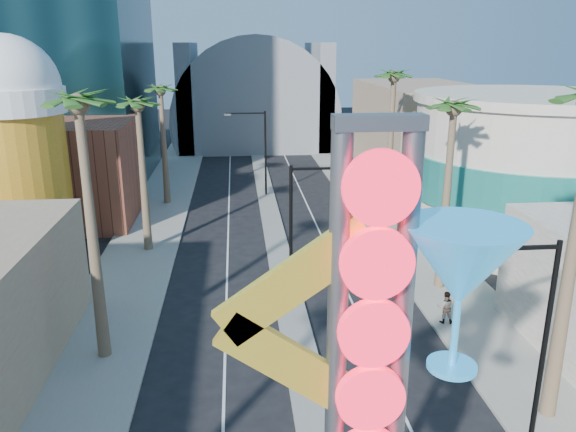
% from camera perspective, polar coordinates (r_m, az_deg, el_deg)
% --- Properties ---
extents(sidewalk_west, '(5.00, 100.00, 0.15)m').
position_cam_1_polar(sidewalk_west, '(45.19, -13.71, -1.14)').
color(sidewalk_west, gray).
rests_on(sidewalk_west, ground).
extents(sidewalk_east, '(5.00, 100.00, 0.15)m').
position_cam_1_polar(sidewalk_east, '(46.32, 10.21, -0.46)').
color(sidewalk_east, gray).
rests_on(sidewalk_east, ground).
extents(median, '(1.60, 84.00, 0.15)m').
position_cam_1_polar(median, '(47.62, -1.84, 0.29)').
color(median, gray).
rests_on(median, ground).
extents(brick_filler_west, '(10.00, 10.00, 8.00)m').
position_cam_1_polar(brick_filler_west, '(48.41, -21.20, 4.21)').
color(brick_filler_west, brown).
rests_on(brick_filler_west, ground).
extents(filler_east, '(10.00, 20.00, 10.00)m').
position_cam_1_polar(filler_east, '(59.25, 13.27, 8.07)').
color(filler_east, '#987A62').
rests_on(filler_east, ground).
extents(beer_mug, '(7.00, 7.00, 14.50)m').
position_cam_1_polar(beer_mug, '(40.58, -26.08, 6.88)').
color(beer_mug, '#AA7216').
rests_on(beer_mug, ground).
extents(turquoise_building, '(16.60, 16.60, 10.60)m').
position_cam_1_polar(turquoise_building, '(43.71, 23.16, 4.38)').
color(turquoise_building, '#B0A995').
rests_on(turquoise_building, ground).
extents(canopy, '(22.00, 16.00, 22.00)m').
position_cam_1_polar(canopy, '(80.12, -3.42, 10.23)').
color(canopy, slate).
rests_on(canopy, ground).
extents(neon_sign, '(6.53, 2.60, 12.55)m').
position_cam_1_polar(neon_sign, '(12.84, 11.83, -13.84)').
color(neon_sign, gray).
rests_on(neon_sign, ground).
extents(streetlight_0, '(3.79, 0.25, 8.00)m').
position_cam_1_polar(streetlight_0, '(29.11, 1.37, -0.82)').
color(streetlight_0, black).
rests_on(streetlight_0, ground).
extents(streetlight_1, '(3.79, 0.25, 8.00)m').
position_cam_1_polar(streetlight_1, '(52.33, -2.91, 7.22)').
color(streetlight_1, black).
rests_on(streetlight_1, ground).
extents(streetlight_2, '(3.45, 0.25, 8.00)m').
position_cam_1_polar(streetlight_2, '(20.27, 23.59, -10.81)').
color(streetlight_2, black).
rests_on(streetlight_2, ground).
extents(palm_1, '(2.40, 2.40, 12.70)m').
position_cam_1_polar(palm_1, '(24.52, -20.39, 9.00)').
color(palm_1, brown).
rests_on(palm_1, ground).
extents(palm_2, '(2.40, 2.40, 11.20)m').
position_cam_1_polar(palm_2, '(38.28, -14.98, 10.00)').
color(palm_2, brown).
rests_on(palm_2, ground).
extents(palm_3, '(2.40, 2.40, 11.20)m').
position_cam_1_polar(palm_3, '(50.09, -12.79, 11.70)').
color(palm_3, brown).
rests_on(palm_3, ground).
extents(palm_6, '(2.40, 2.40, 11.70)m').
position_cam_1_polar(palm_6, '(32.00, 16.43, 9.41)').
color(palm_6, brown).
rests_on(palm_6, ground).
extents(palm_7, '(2.40, 2.40, 12.70)m').
position_cam_1_polar(palm_7, '(43.24, 10.67, 12.82)').
color(palm_7, brown).
rests_on(palm_7, ground).
extents(red_pickup, '(2.86, 5.19, 1.38)m').
position_cam_1_polar(red_pickup, '(37.76, 6.85, -3.41)').
color(red_pickup, '#B8130E').
rests_on(red_pickup, ground).
extents(pedestrian_b, '(0.93, 0.79, 1.71)m').
position_cam_1_polar(pedestrian_b, '(30.02, 15.70, -8.89)').
color(pedestrian_b, gray).
rests_on(pedestrian_b, sidewalk_east).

